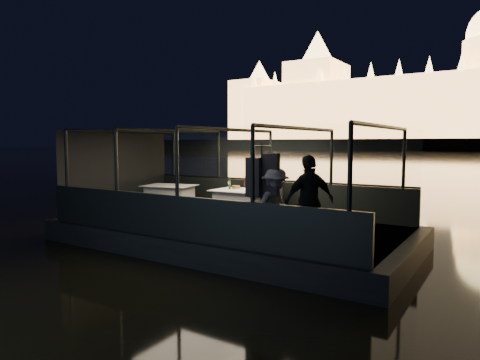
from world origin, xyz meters
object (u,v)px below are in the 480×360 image
Objects in this scene: dining_table_central at (241,204)px; chair_port_left at (252,200)px; wine_bottle at (230,183)px; passenger_stripe at (275,201)px; dining_table_aft at (170,198)px; passenger_dark at (309,203)px; coat_stand at (261,199)px; person_man_maroon at (254,187)px; person_woman_coral at (272,188)px; chair_port_right at (271,201)px.

chair_port_left reaches higher than dining_table_central.
passenger_stripe is at bearing -40.08° from wine_bottle.
chair_port_left is 0.63× the size of passenger_stripe.
passenger_dark is (5.19, -1.89, 0.47)m from dining_table_aft.
passenger_dark is at bearing 18.05° from coat_stand.
dining_table_aft is 0.96× the size of person_man_maroon.
dining_table_aft is at bearing -172.19° from person_man_maroon.
person_woman_coral reaches higher than wine_bottle.
passenger_stripe is (4.55, -2.06, 0.47)m from dining_table_aft.
dining_table_central is 1.53× the size of chair_port_left.
passenger_stripe reaches higher than dining_table_aft.
dining_table_aft is 2.19m from wine_bottle.
passenger_stripe reaches higher than chair_port_left.
wine_bottle is at bearing 58.94° from passenger_stripe.
chair_port_right is 2.98m from coat_stand.
coat_stand is (4.31, -2.17, 0.51)m from dining_table_aft.
wine_bottle is at bearing -160.06° from chair_port_right.
dining_table_central is 0.48m from chair_port_left.
dining_table_aft is at bearing -171.73° from person_woman_coral.
chair_port_right is 0.91m from person_man_maroon.
passenger_stripe is at bearing -66.32° from person_man_maroon.
passenger_dark is 3.60m from wine_bottle.
person_man_maroon is (-0.58, 0.00, 0.00)m from person_woman_coral.
coat_stand is at bearing -44.54° from wine_bottle.
person_man_maroon reaches higher than chair_port_right.
wine_bottle is at bearing 135.46° from coat_stand.
dining_table_central is 1.01× the size of person_woman_coral.
wine_bottle is (-0.41, -0.46, 0.47)m from chair_port_left.
dining_table_central is 0.73× the size of coat_stand.
chair_port_left is at bearing -138.97° from person_woman_coral.
wine_bottle is at bearing -0.38° from dining_table_aft.
dining_table_central is 1.02m from person_man_maroon.
wine_bottle is (-3.07, 1.87, 0.06)m from passenger_dark.
dining_table_central is 0.65m from wine_bottle.
coat_stand is 0.93m from passenger_dark.
person_man_maroon is at bearing 100.50° from dining_table_central.
person_man_maroon reaches higher than chair_port_left.
person_man_maroon is at bearing 77.49° from wine_bottle.
passenger_dark reaches higher than wine_bottle.
dining_table_aft is 2.57m from chair_port_left.
passenger_dark reaches higher than chair_port_right.
person_woman_coral is at bearing 38.11° from passenger_stripe.
passenger_stripe is (0.23, 0.12, -0.05)m from coat_stand.
passenger_dark reaches higher than dining_table_central.
passenger_dark is (2.29, -2.78, 0.10)m from person_woman_coral.
passenger_dark is at bearing -57.41° from person_man_maroon.
wine_bottle is at bearing -85.50° from passenger_dark.
coat_stand is 1.33× the size of person_man_maroon.
wine_bottle reaches higher than dining_table_aft.
person_man_maroon is 0.95m from wine_bottle.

